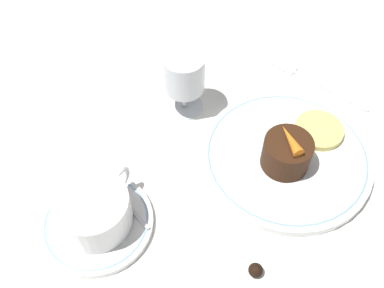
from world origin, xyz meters
name	(u,v)px	position (x,y,z in m)	size (l,w,h in m)	color
ground_plane	(252,153)	(0.00, 0.00, 0.00)	(3.00, 3.00, 0.00)	white
dinner_plate	(286,157)	(0.02, -0.05, 0.01)	(0.25, 0.25, 0.01)	white
saucer	(97,222)	(-0.22, 0.12, 0.01)	(0.15, 0.15, 0.01)	white
coffee_cup	(94,210)	(-0.22, 0.12, 0.04)	(0.12, 0.10, 0.06)	white
spoon	(120,197)	(-0.17, 0.12, 0.01)	(0.04, 0.10, 0.00)	silver
wine_glass	(184,76)	(0.02, 0.14, 0.07)	(0.06, 0.06, 0.11)	silver
fork	(306,78)	(0.19, 0.00, 0.00)	(0.04, 0.19, 0.01)	silver
dessert_cake	(287,152)	(0.00, -0.05, 0.04)	(0.07, 0.07, 0.05)	#381E0F
carrot_garnish	(291,139)	(0.00, -0.05, 0.07)	(0.04, 0.05, 0.02)	orange
pineapple_slice	(319,130)	(0.08, -0.07, 0.02)	(0.07, 0.07, 0.01)	#EFE075
chocolate_truffle	(256,270)	(-0.16, -0.09, 0.01)	(0.02, 0.02, 0.02)	black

